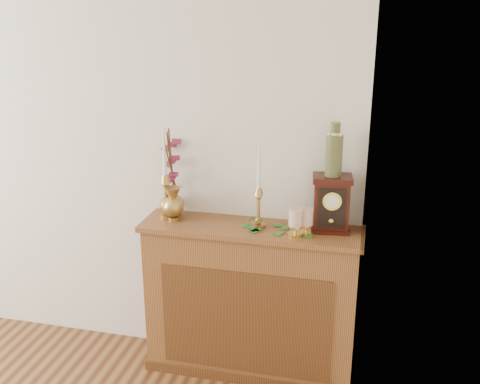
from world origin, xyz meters
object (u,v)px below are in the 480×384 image
(candlestick_left, at_px, (166,189))
(bud_vase, at_px, (173,204))
(ginger_jar, at_px, (172,174))
(mantel_clock, at_px, (331,204))
(candlestick_center, at_px, (259,201))
(ceramic_vase, at_px, (334,152))

(candlestick_left, height_order, bud_vase, candlestick_left)
(ginger_jar, distance_m, mantel_clock, 0.93)
(candlestick_center, bearing_deg, candlestick_left, 178.56)
(candlestick_left, bearing_deg, bud_vase, -28.86)
(ginger_jar, xyz_separation_m, ceramic_vase, (0.92, -0.05, 0.20))
(candlestick_left, xyz_separation_m, mantel_clock, (0.93, 0.03, -0.02))
(bud_vase, relative_size, ceramic_vase, 0.69)
(candlestick_left, bearing_deg, ceramic_vase, 2.07)
(mantel_clock, bearing_deg, ginger_jar, 169.53)
(ceramic_vase, bearing_deg, mantel_clock, -82.95)
(candlestick_center, distance_m, bud_vase, 0.49)
(candlestick_left, bearing_deg, candlestick_center, -1.44)
(candlestick_left, relative_size, mantel_clock, 1.70)
(candlestick_left, height_order, ceramic_vase, ceramic_vase)
(ginger_jar, height_order, mantel_clock, ginger_jar)
(candlestick_center, height_order, ceramic_vase, ceramic_vase)
(candlestick_left, bearing_deg, ginger_jar, 83.70)
(ceramic_vase, bearing_deg, ginger_jar, 176.76)
(bud_vase, xyz_separation_m, ginger_jar, (-0.04, 0.11, 0.14))
(ginger_jar, bearing_deg, ceramic_vase, -3.24)
(candlestick_left, distance_m, ceramic_vase, 0.97)
(candlestick_left, distance_m, bud_vase, 0.10)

